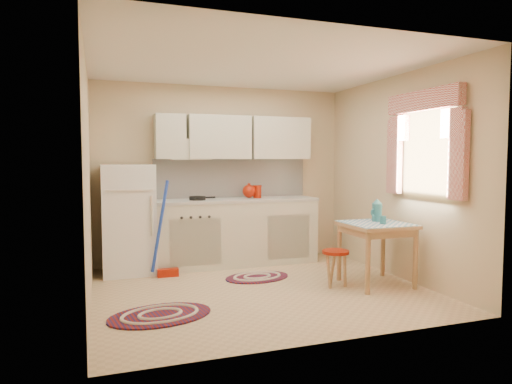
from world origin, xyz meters
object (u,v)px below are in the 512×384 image
at_px(table, 376,254).
at_px(fridge, 128,219).
at_px(base_cabinets, 236,233).
at_px(stool, 335,268).

bearing_deg(table, fridge, 150.76).
bearing_deg(fridge, base_cabinets, 1.97).
bearing_deg(fridge, stool, -32.93).
xyz_separation_m(fridge, stool, (2.21, -1.43, -0.49)).
bearing_deg(table, base_cabinets, 128.59).
bearing_deg(base_cabinets, fridge, -178.03).
xyz_separation_m(base_cabinets, table, (1.24, -1.56, -0.08)).
bearing_deg(base_cabinets, stool, -62.93).
relative_size(base_cabinets, stool, 5.36).
relative_size(base_cabinets, table, 3.12).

